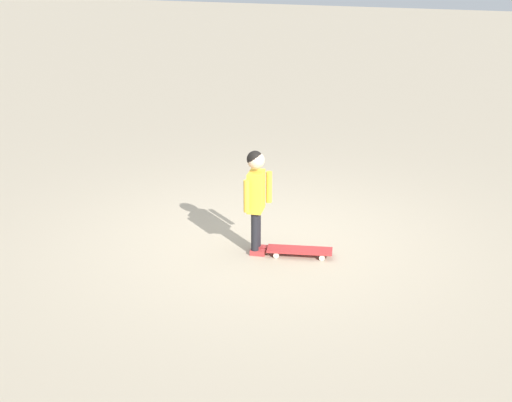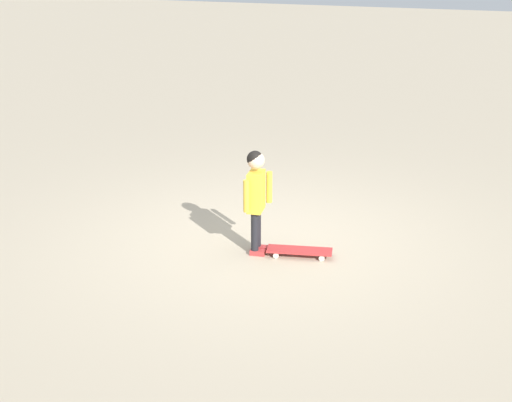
% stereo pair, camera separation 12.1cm
% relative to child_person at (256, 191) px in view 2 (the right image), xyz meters
% --- Properties ---
extents(ground_plane, '(50.00, 50.00, 0.00)m').
position_rel_child_person_xyz_m(ground_plane, '(-0.03, 0.34, -0.66)').
color(ground_plane, tan).
extents(child_person, '(0.21, 0.39, 1.06)m').
position_rel_child_person_xyz_m(child_person, '(0.00, 0.00, 0.00)').
color(child_person, black).
rests_on(child_person, ground).
extents(skateboard, '(0.67, 0.31, 0.07)m').
position_rel_child_person_xyz_m(skateboard, '(0.44, 0.05, -0.60)').
color(skateboard, '#B22D2D').
rests_on(skateboard, ground).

